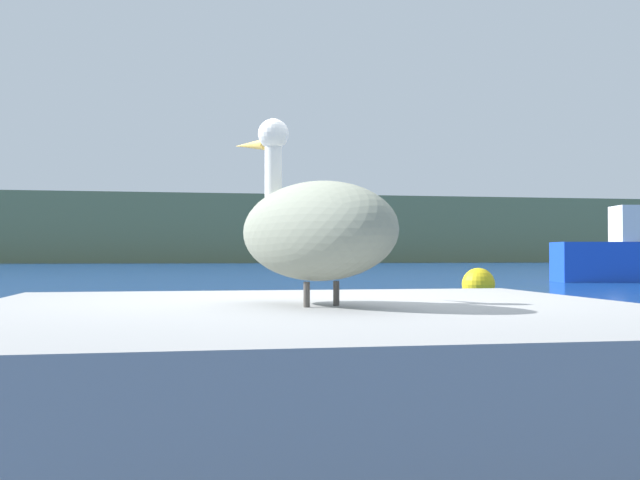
% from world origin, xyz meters
% --- Properties ---
extents(ground_plane, '(260.00, 260.00, 0.00)m').
position_xyz_m(ground_plane, '(0.00, 0.00, 0.00)').
color(ground_plane, navy).
extents(hillside_backdrop, '(140.00, 15.82, 7.18)m').
position_xyz_m(hillside_backdrop, '(0.00, 79.24, 3.59)').
color(hillside_backdrop, '#6B7A51').
rests_on(hillside_backdrop, ground).
extents(pier_dock, '(3.26, 3.09, 0.69)m').
position_xyz_m(pier_dock, '(-0.17, -0.87, 0.34)').
color(pier_dock, gray).
rests_on(pier_dock, ground).
extents(pelican, '(0.91, 1.27, 0.95)m').
position_xyz_m(pelican, '(-0.17, -0.86, 1.06)').
color(pelican, gray).
rests_on(pelican, pier_dock).
extents(fishing_boat_blue, '(5.15, 2.23, 5.04)m').
position_xyz_m(fishing_boat_blue, '(13.89, 18.04, 0.93)').
color(fishing_boat_blue, blue).
rests_on(fishing_boat_blue, ground).
extents(mooring_buoy, '(0.66, 0.66, 0.66)m').
position_xyz_m(mooring_buoy, '(4.93, 9.55, 0.33)').
color(mooring_buoy, yellow).
rests_on(mooring_buoy, ground).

